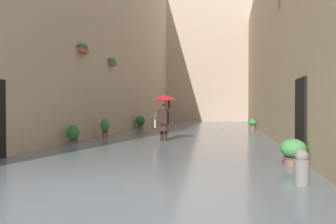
{
  "coord_description": "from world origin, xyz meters",
  "views": [
    {
      "loc": [
        -2.05,
        4.64,
        1.48
      ],
      "look_at": [
        0.2,
        -7.41,
        1.29
      ],
      "focal_mm": 34.83,
      "sensor_mm": 36.0,
      "label": 1
    }
  ],
  "objects_px": {
    "potted_plant_near_right": "(73,135)",
    "potted_plant_near_left": "(252,123)",
    "person_wading": "(164,108)",
    "potted_plant_far_right": "(140,122)",
    "potted_plant_mid_right": "(105,128)",
    "mooring_bollard": "(302,171)",
    "potted_plant_mid_left": "(253,124)",
    "potted_plant_far_left": "(293,153)"
  },
  "relations": [
    {
      "from": "potted_plant_near_right",
      "to": "potted_plant_near_left",
      "type": "bearing_deg",
      "value": -122.82
    },
    {
      "from": "person_wading",
      "to": "potted_plant_far_right",
      "type": "relative_size",
      "value": 2.24
    },
    {
      "from": "potted_plant_far_right",
      "to": "potted_plant_near_left",
      "type": "relative_size",
      "value": 1.21
    },
    {
      "from": "potted_plant_mid_right",
      "to": "mooring_bollard",
      "type": "relative_size",
      "value": 1.27
    },
    {
      "from": "potted_plant_near_right",
      "to": "potted_plant_near_left",
      "type": "distance_m",
      "value": 13.02
    },
    {
      "from": "person_wading",
      "to": "potted_plant_far_right",
      "type": "height_order",
      "value": "person_wading"
    },
    {
      "from": "potted_plant_mid_right",
      "to": "potted_plant_near_left",
      "type": "xyz_separation_m",
      "value": [
        -6.91,
        -8.2,
        -0.1
      ]
    },
    {
      "from": "potted_plant_near_left",
      "to": "mooring_bollard",
      "type": "relative_size",
      "value": 1.01
    },
    {
      "from": "potted_plant_mid_left",
      "to": "potted_plant_near_right",
      "type": "relative_size",
      "value": 0.89
    },
    {
      "from": "potted_plant_mid_right",
      "to": "potted_plant_near_left",
      "type": "relative_size",
      "value": 1.26
    },
    {
      "from": "potted_plant_mid_left",
      "to": "mooring_bollard",
      "type": "height_order",
      "value": "potted_plant_mid_left"
    },
    {
      "from": "potted_plant_far_right",
      "to": "potted_plant_near_left",
      "type": "distance_m",
      "value": 7.28
    },
    {
      "from": "mooring_bollard",
      "to": "potted_plant_far_left",
      "type": "bearing_deg",
      "value": -96.56
    },
    {
      "from": "potted_plant_near_left",
      "to": "potted_plant_near_right",
      "type": "bearing_deg",
      "value": 57.18
    },
    {
      "from": "potted_plant_mid_right",
      "to": "person_wading",
      "type": "bearing_deg",
      "value": 160.52
    },
    {
      "from": "person_wading",
      "to": "potted_plant_far_left",
      "type": "distance_m",
      "value": 6.33
    },
    {
      "from": "potted_plant_mid_left",
      "to": "mooring_bollard",
      "type": "distance_m",
      "value": 14.06
    },
    {
      "from": "potted_plant_far_right",
      "to": "potted_plant_near_left",
      "type": "xyz_separation_m",
      "value": [
        -7.03,
        -1.91,
        -0.08
      ]
    },
    {
      "from": "potted_plant_far_left",
      "to": "potted_plant_far_right",
      "type": "height_order",
      "value": "potted_plant_far_right"
    },
    {
      "from": "potted_plant_mid_left",
      "to": "potted_plant_far_left",
      "type": "xyz_separation_m",
      "value": [
        -0.06,
        12.09,
        -0.02
      ]
    },
    {
      "from": "potted_plant_far_left",
      "to": "potted_plant_near_left",
      "type": "xyz_separation_m",
      "value": [
        -0.04,
        -14.05,
        -0.0
      ]
    },
    {
      "from": "potted_plant_near_left",
      "to": "potted_plant_far_left",
      "type": "bearing_deg",
      "value": 89.82
    },
    {
      "from": "potted_plant_mid_left",
      "to": "potted_plant_near_left",
      "type": "distance_m",
      "value": 1.96
    },
    {
      "from": "potted_plant_near_right",
      "to": "potted_plant_far_left",
      "type": "height_order",
      "value": "potted_plant_near_right"
    },
    {
      "from": "potted_plant_mid_right",
      "to": "potted_plant_far_left",
      "type": "height_order",
      "value": "potted_plant_mid_right"
    },
    {
      "from": "potted_plant_mid_left",
      "to": "potted_plant_near_right",
      "type": "bearing_deg",
      "value": 52.23
    },
    {
      "from": "person_wading",
      "to": "mooring_bollard",
      "type": "bearing_deg",
      "value": 118.87
    },
    {
      "from": "potted_plant_mid_left",
      "to": "potted_plant_far_right",
      "type": "bearing_deg",
      "value": -0.42
    },
    {
      "from": "potted_plant_mid_right",
      "to": "potted_plant_mid_left",
      "type": "bearing_deg",
      "value": -137.51
    },
    {
      "from": "potted_plant_near_right",
      "to": "potted_plant_near_left",
      "type": "xyz_separation_m",
      "value": [
        -7.05,
        -10.94,
        -0.03
      ]
    },
    {
      "from": "potted_plant_mid_right",
      "to": "potted_plant_far_right",
      "type": "relative_size",
      "value": 1.05
    },
    {
      "from": "potted_plant_far_left",
      "to": "person_wading",
      "type": "bearing_deg",
      "value": -50.52
    },
    {
      "from": "potted_plant_near_right",
      "to": "potted_plant_far_right",
      "type": "bearing_deg",
      "value": -90.17
    },
    {
      "from": "potted_plant_mid_left",
      "to": "potted_plant_far_right",
      "type": "distance_m",
      "value": 6.93
    },
    {
      "from": "potted_plant_mid_right",
      "to": "mooring_bollard",
      "type": "height_order",
      "value": "potted_plant_mid_right"
    },
    {
      "from": "potted_plant_far_left",
      "to": "potted_plant_near_right",
      "type": "bearing_deg",
      "value": -23.94
    },
    {
      "from": "person_wading",
      "to": "potted_plant_far_left",
      "type": "xyz_separation_m",
      "value": [
        -3.97,
        4.82,
        -1.01
      ]
    },
    {
      "from": "potted_plant_near_left",
      "to": "mooring_bollard",
      "type": "height_order",
      "value": "potted_plant_near_left"
    },
    {
      "from": "person_wading",
      "to": "potted_plant_near_left",
      "type": "bearing_deg",
      "value": -113.53
    },
    {
      "from": "potted_plant_mid_right",
      "to": "potted_plant_near_left",
      "type": "distance_m",
      "value": 10.73
    },
    {
      "from": "potted_plant_near_right",
      "to": "potted_plant_far_left",
      "type": "relative_size",
      "value": 1.13
    },
    {
      "from": "potted_plant_far_right",
      "to": "mooring_bollard",
      "type": "distance_m",
      "value": 15.65
    }
  ]
}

